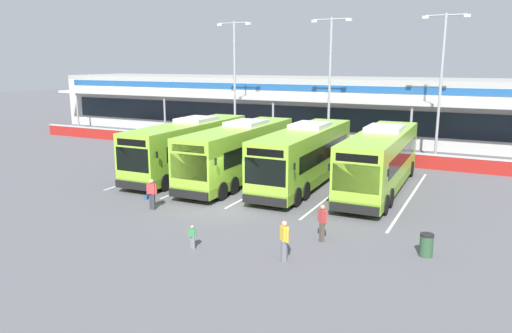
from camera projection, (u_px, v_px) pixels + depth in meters
ground_plane at (230, 206)px, 25.80m from camera, size 200.00×200.00×0.00m
terminal_building at (360, 108)px, 48.73m from camera, size 70.00×13.00×6.00m
red_barrier_wall at (319, 152)px, 38.38m from camera, size 60.00×0.40×1.10m
coach_bus_leftmost at (190, 148)px, 33.07m from camera, size 3.06×12.20×3.78m
coach_bus_left_centre at (240, 153)px, 31.15m from camera, size 3.06×12.20×3.78m
coach_bus_centre at (305, 157)px, 29.98m from camera, size 3.06×12.20×3.78m
coach_bus_right_centre at (380, 161)px, 28.60m from camera, size 3.06×12.20×3.78m
bay_stripe_far_west at (169, 169)px, 34.69m from camera, size 0.14×13.00×0.01m
bay_stripe_west at (219, 175)px, 32.87m from camera, size 0.14×13.00×0.01m
bay_stripe_mid_west at (275, 182)px, 31.05m from camera, size 0.14×13.00×0.01m
bay_stripe_centre at (338, 189)px, 29.23m from camera, size 0.14×13.00×0.01m
bay_stripe_mid_east at (410, 198)px, 27.41m from camera, size 0.14×13.00×0.01m
pedestrian_with_handbag at (152, 193)px, 25.08m from camera, size 0.65×0.41×1.62m
pedestrian_in_dark_coat at (284, 239)px, 18.52m from camera, size 0.47×0.42×1.62m
pedestrian_child at (192, 236)px, 19.81m from camera, size 0.32×0.21×1.00m
pedestrian_near_bin at (322, 221)px, 20.61m from camera, size 0.49×0.42×1.62m
lamp_post_west at (235, 77)px, 42.51m from camera, size 3.24×0.28×11.00m
lamp_post_centre at (330, 78)px, 38.84m from camera, size 3.24×0.28×11.00m
lamp_post_east at (441, 80)px, 35.51m from camera, size 3.24×0.28×11.00m
litter_bin at (426, 245)px, 19.04m from camera, size 0.54×0.54×0.93m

